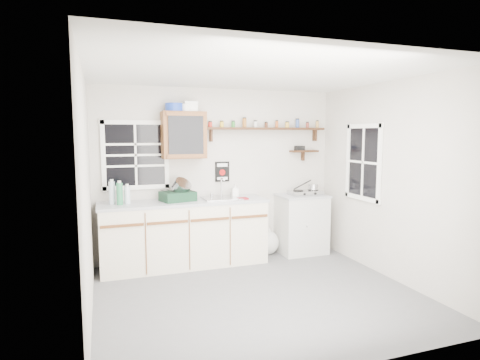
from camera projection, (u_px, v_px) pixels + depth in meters
name	position (u px, v px, depth m)	size (l,w,h in m)	color
room	(259.00, 187.00, 4.48)	(3.64, 3.24, 2.54)	#59595C
main_cabinet	(185.00, 233.00, 5.60)	(2.31, 0.63, 0.92)	beige
right_cabinet	(301.00, 224.00, 6.22)	(0.73, 0.57, 0.91)	silver
sink	(221.00, 198.00, 5.72)	(0.52, 0.44, 0.29)	#AEAEB2
upper_cabinet	(184.00, 135.00, 5.59)	(0.60, 0.32, 0.65)	#603018
upper_cabinet_clutter	(181.00, 107.00, 5.53)	(0.44, 0.24, 0.14)	#1937A4
spice_shelf	(266.00, 128.00, 6.06)	(1.91, 0.18, 0.35)	black
secondary_shelf	(303.00, 151.00, 6.32)	(0.45, 0.16, 0.24)	black
warning_sign	(222.00, 172.00, 5.98)	(0.22, 0.02, 0.30)	black
window_back	(136.00, 155.00, 5.54)	(0.93, 0.03, 0.98)	black
window_right	(363.00, 162.00, 5.56)	(0.03, 0.78, 1.08)	black
water_bottles	(119.00, 193.00, 5.25)	(0.27, 0.18, 0.33)	silver
dish_rack	(179.00, 193.00, 5.53)	(0.50, 0.42, 0.33)	black
soap_bottle	(235.00, 190.00, 5.87)	(0.09, 0.09, 0.20)	silver
rag	(242.00, 198.00, 5.68)	(0.15, 0.13, 0.02)	maroon
hotplate	(306.00, 192.00, 6.16)	(0.52, 0.28, 0.07)	#AEAEB2
saucepan	(313.00, 187.00, 6.20)	(0.37, 0.17, 0.16)	#AEAEB2
trash_bag	(268.00, 242.00, 6.15)	(0.38, 0.35, 0.44)	silver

